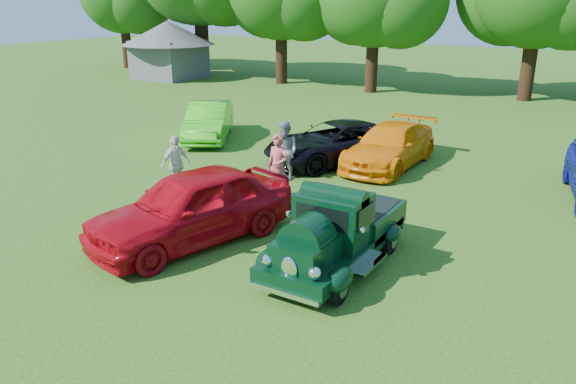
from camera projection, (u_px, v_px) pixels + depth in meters
The scene contains 10 objects.
ground at pixel (266, 265), 12.03m from camera, with size 120.00×120.00×0.00m, color #244810.
hero_pickup at pixel (337, 233), 11.81m from camera, with size 1.99×4.27×1.67m.
red_convertible at pixel (192, 207), 12.96m from camera, with size 2.02×5.02×1.71m, color #A80710.
back_car_lime at pixel (209, 121), 22.47m from camera, with size 1.54×4.41×1.45m, color green.
back_car_black at pixel (335, 143), 19.26m from camera, with size 2.32×5.04×1.40m, color black.
back_car_orange at pixel (390, 146), 18.89m from camera, with size 1.94×4.78×1.39m, color orange.
spectator_pink at pixel (278, 167), 15.77m from camera, with size 0.67×0.44×1.85m, color #BC504D.
spectator_grey at pixel (285, 151), 17.41m from camera, with size 0.89×0.69×1.83m, color gray.
spectator_white at pixel (176, 164), 16.22m from camera, with size 1.00×0.42×1.71m, color silver.
gazebo at pixel (168, 43), 38.99m from camera, with size 6.40×6.40×3.90m.
Camera 1 is at (6.04, -9.02, 5.43)m, focal length 35.00 mm.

